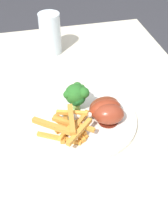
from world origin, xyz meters
The scene contains 9 objects.
dining_table centered at (0.00, 0.00, 0.63)m, with size 1.13×0.73×0.75m.
dinner_plate centered at (-0.04, 0.02, 0.75)m, with size 0.26×0.26×0.01m, color white.
broccoli_floret_front centered at (-0.07, 0.01, 0.80)m, with size 0.05×0.05×0.07m.
broccoli_floret_middle centered at (-0.08, 0.01, 0.81)m, with size 0.05×0.06×0.07m.
carrot_fries_pile centered at (0.00, -0.02, 0.78)m, with size 0.12×0.14×0.04m.
chicken_drumstick_near centered at (-0.04, 0.07, 0.78)m, with size 0.07×0.13×0.04m.
chicken_drumstick_far centered at (-0.01, 0.07, 0.78)m, with size 0.07×0.12×0.05m.
chicken_drumstick_extra centered at (-0.03, 0.07, 0.78)m, with size 0.06×0.13×0.05m.
water_glass centered at (-0.39, -0.01, 0.81)m, with size 0.07×0.07×0.13m, color silver.
Camera 1 is at (0.45, -0.09, 1.24)m, focal length 45.58 mm.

